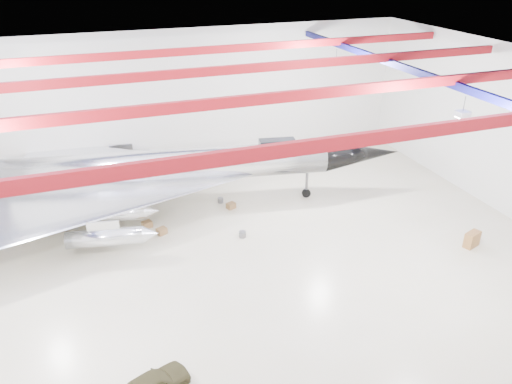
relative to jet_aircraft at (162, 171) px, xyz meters
name	(u,v)px	position (x,y,z in m)	size (l,w,h in m)	color
floor	(219,264)	(1.58, -8.00, -2.81)	(40.00, 40.00, 0.00)	#BEB697
wall_back	(163,102)	(1.58, 7.00, 2.69)	(40.00, 40.00, 0.00)	silver
wall_right	(512,134)	(21.58, -8.00, 2.69)	(30.00, 30.00, 0.00)	silver
ceiling	(211,73)	(1.58, -8.00, 8.19)	(40.00, 40.00, 0.00)	#0A0F38
ceiling_structure	(212,87)	(1.58, -8.00, 7.52)	(39.50, 29.50, 1.08)	maroon
jet_aircraft	(162,171)	(0.00, 0.00, 0.00)	(31.20, 20.93, 8.56)	silver
desk	(472,239)	(16.60, -11.36, -2.32)	(1.06, 0.53, 0.97)	brown
crate_ply	(162,231)	(-0.90, -3.51, -2.60)	(0.60, 0.48, 0.42)	olive
engine_drum	(242,234)	(3.81, -5.61, -2.61)	(0.44, 0.44, 0.39)	#59595B
parts_bin	(231,206)	(4.27, -1.70, -2.60)	(0.58, 0.47, 0.41)	olive
crate_small	(41,220)	(-8.19, 0.76, -2.66)	(0.43, 0.35, 0.30)	#59595B
oil_barrel	(147,224)	(-1.65, -2.34, -2.59)	(0.61, 0.49, 0.43)	olive
spares_box	(220,200)	(3.83, -0.60, -2.63)	(0.40, 0.40, 0.36)	#59595B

